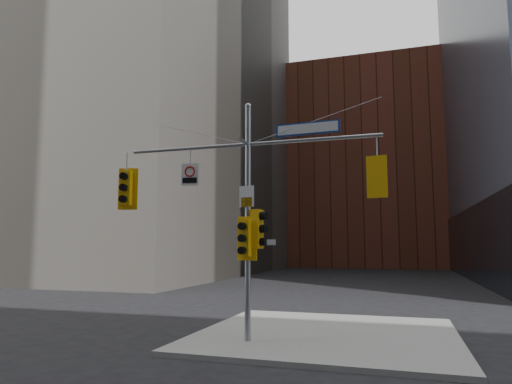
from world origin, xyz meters
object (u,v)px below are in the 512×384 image
Objects in this scene: street_sign_blade at (307,128)px; regulatory_sign_arm at (190,174)px; traffic_light_pole_side at (258,229)px; traffic_light_pole_front at (245,238)px; traffic_light_west_arm at (126,188)px; signal_assembly at (248,196)px; traffic_light_east_arm at (378,177)px.

street_sign_blade reaches higher than regulatory_sign_arm.
traffic_light_pole_side reaches higher than traffic_light_pole_front.
traffic_light_west_arm is 6.33m from street_sign_blade.
signal_assembly is 1.07m from traffic_light_pole_side.
traffic_light_west_arm is at bearing -177.08° from street_sign_blade.
traffic_light_pole_side is at bearing -0.07° from signal_assembly.
signal_assembly is 5.71× the size of traffic_light_west_arm.
traffic_light_east_arm is 1.01× the size of traffic_light_pole_side.
traffic_light_west_arm is at bearing 179.82° from signal_assembly.
signal_assembly is 6.82× the size of traffic_light_east_arm.
street_sign_blade reaches higher than traffic_light_west_arm.
traffic_light_pole_front is (0.00, -0.27, -1.29)m from signal_assembly.
traffic_light_pole_front is at bearing -15.03° from traffic_light_west_arm.
signal_assembly is 11.34× the size of regulatory_sign_arm.
signal_assembly reaches higher than traffic_light_pole_side.
signal_assembly is 6.16× the size of traffic_light_pole_front.
traffic_light_east_arm is 2.50m from street_sign_blade.
street_sign_blade is at bearing -81.07° from traffic_light_pole_side.
traffic_light_east_arm is 0.90× the size of traffic_light_pole_front.
regulatory_sign_arm is (-5.75, -0.02, 0.37)m from traffic_light_east_arm.
traffic_light_west_arm is at bearing 171.79° from regulatory_sign_arm.
traffic_light_pole_front is 2.83m from regulatory_sign_arm.
signal_assembly is at bearing 95.50° from traffic_light_pole_front.
traffic_light_pole_side is (4.61, -0.01, -1.40)m from traffic_light_west_arm.
street_sign_blade is (1.85, 0.27, 3.23)m from traffic_light_pole_front.
traffic_light_pole_front is at bearing 10.58° from traffic_light_east_arm.
signal_assembly reaches higher than traffic_light_pole_front.
traffic_light_east_arm is 1.66× the size of regulatory_sign_arm.
traffic_light_west_arm reaches higher than traffic_light_pole_front.
traffic_light_pole_side is at bearing 44.46° from traffic_light_pole_front.
signal_assembly is at bearing -176.87° from street_sign_blade.
traffic_light_pole_side is at bearing 6.59° from traffic_light_east_arm.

